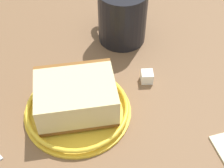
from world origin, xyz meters
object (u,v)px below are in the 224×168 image
object	(u,v)px
small_plate	(78,109)
tea_mug	(122,15)
cake_slice	(76,96)
sugar_cube	(147,77)

from	to	relation	value
small_plate	tea_mug	xyz separation A→B (cm)	(15.11, -10.75, 4.09)
cake_slice	sugar_cube	distance (cm)	12.40
sugar_cube	tea_mug	bearing A→B (deg)	4.94
small_plate	sugar_cube	bearing A→B (deg)	-73.33
small_plate	sugar_cube	world-z (taller)	sugar_cube
small_plate	cake_slice	size ratio (longest dim) A/B	1.33
small_plate	tea_mug	bearing A→B (deg)	-35.43
tea_mug	sugar_cube	bearing A→B (deg)	-175.06
tea_mug	sugar_cube	size ratio (longest dim) A/B	5.85
cake_slice	tea_mug	world-z (taller)	tea_mug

